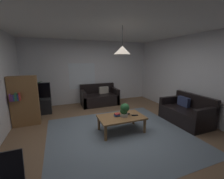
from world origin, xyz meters
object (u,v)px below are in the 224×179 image
at_px(remote_on_table_0, 135,115).
at_px(bookshelf_corner, 24,101).
at_px(remote_on_table_1, 127,114).
at_px(potted_plant_on_table, 124,110).
at_px(couch_right_side, 186,113).
at_px(book_on_table_0, 117,116).
at_px(book_on_table_2, 117,114).
at_px(tv, 35,91).
at_px(tv_stand, 37,107).
at_px(pendant_lamp, 122,50).
at_px(couch_under_window, 100,98).
at_px(book_on_table_1, 117,115).
at_px(potted_palm_corner, 33,97).
at_px(coffee_table, 121,118).

relative_size(remote_on_table_0, bookshelf_corner, 0.11).
bearing_deg(remote_on_table_1, potted_plant_on_table, -56.77).
height_order(couch_right_side, remote_on_table_1, couch_right_side).
xyz_separation_m(book_on_table_0, book_on_table_2, (0.00, -0.00, 0.05)).
xyz_separation_m(tv, bookshelf_corner, (-0.18, -0.82, -0.09)).
height_order(potted_plant_on_table, bookshelf_corner, bookshelf_corner).
relative_size(tv_stand, pendant_lamp, 1.41).
relative_size(couch_under_window, potted_plant_on_table, 4.24).
bearing_deg(book_on_table_2, couch_under_window, 84.96).
distance_m(couch_right_side, tv, 4.78).
xyz_separation_m(tv_stand, pendant_lamp, (2.16, -2.13, 1.79)).
relative_size(remote_on_table_1, pendant_lamp, 0.25).
distance_m(book_on_table_2, bookshelf_corner, 2.59).
xyz_separation_m(book_on_table_1, book_on_table_2, (0.00, 0.00, 0.03)).
xyz_separation_m(couch_under_window, book_on_table_0, (-0.21, -2.37, 0.14)).
bearing_deg(potted_palm_corner, book_on_table_2, -49.09).
distance_m(remote_on_table_1, tv, 3.13).
xyz_separation_m(book_on_table_1, pendant_lamp, (0.10, -0.04, 1.60)).
height_order(book_on_table_2, bookshelf_corner, bookshelf_corner).
height_order(book_on_table_1, remote_on_table_1, book_on_table_1).
bearing_deg(tv_stand, book_on_table_0, -45.16).
distance_m(coffee_table, tv_stand, 3.04).
height_order(coffee_table, tv, tv).
distance_m(coffee_table, book_on_table_0, 0.13).
bearing_deg(bookshelf_corner, book_on_table_1, -28.96).
bearing_deg(potted_palm_corner, coffee_table, -48.39).
bearing_deg(pendant_lamp, potted_palm_corner, 131.61).
xyz_separation_m(couch_right_side, book_on_table_0, (-2.10, 0.23, 0.14)).
relative_size(book_on_table_1, remote_on_table_0, 0.77).
bearing_deg(tv, couch_right_side, -28.78).
height_order(book_on_table_2, potted_plant_on_table, potted_plant_on_table).
distance_m(potted_plant_on_table, tv, 3.10).
bearing_deg(book_on_table_2, pendant_lamp, -24.43).
xyz_separation_m(couch_under_window, bookshelf_corner, (-2.46, -1.12, 0.43)).
bearing_deg(remote_on_table_0, couch_under_window, 18.27).
bearing_deg(pendant_lamp, tv_stand, 135.51).
bearing_deg(tv_stand, tv, -90.00).
relative_size(couch_right_side, coffee_table, 1.17).
distance_m(potted_palm_corner, bookshelf_corner, 1.36).
relative_size(book_on_table_2, potted_plant_on_table, 0.34).
bearing_deg(coffee_table, remote_on_table_0, -12.86).
xyz_separation_m(couch_right_side, potted_plant_on_table, (-1.93, 0.16, 0.31)).
distance_m(remote_on_table_0, pendant_lamp, 1.66).
distance_m(remote_on_table_0, remote_on_table_1, 0.22).
xyz_separation_m(tv, potted_palm_corner, (-0.17, 0.52, -0.30)).
height_order(couch_under_window, coffee_table, couch_under_window).
height_order(book_on_table_0, remote_on_table_1, book_on_table_0).
bearing_deg(book_on_table_2, tv, 135.11).
distance_m(couch_under_window, book_on_table_0, 2.38).
bearing_deg(book_on_table_2, remote_on_table_1, 4.45).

